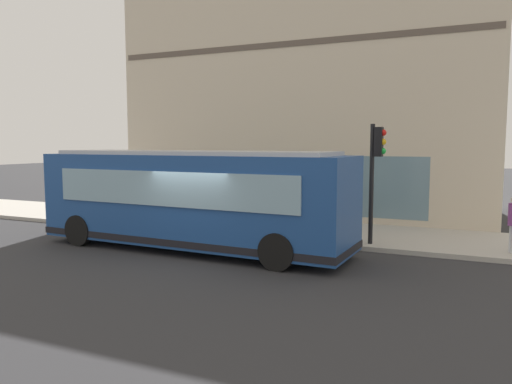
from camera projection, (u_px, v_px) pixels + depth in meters
The scene contains 9 objects.
ground at pixel (201, 256), 14.30m from camera, with size 120.00×120.00×0.00m, color #2D2D30.
sidewalk_curb at pixel (265, 228), 18.62m from camera, with size 4.35×40.00×0.15m, color #B2ADA3.
building_corner at pixel (316, 74), 23.61m from camera, with size 8.13×16.32×13.33m.
city_bus_nearside at pixel (192, 200), 15.07m from camera, with size 2.95×10.14×3.07m.
traffic_light_near_corner at pixel (376, 161), 15.04m from camera, with size 0.32×0.49×3.74m.
fire_hydrant at pixel (308, 219), 18.04m from camera, with size 0.35×0.35×0.74m.
pedestrian_near_hydrant at pixel (145, 194), 21.76m from camera, with size 0.32×0.32×1.59m.
pedestrian_walking_along_curb at pixel (229, 198), 20.04m from camera, with size 0.32×0.32×1.56m.
newspaper_vending_box at pixel (268, 214), 18.70m from camera, with size 0.44×0.43×0.90m.
Camera 1 is at (-12.14, -7.23, 3.29)m, focal length 34.24 mm.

